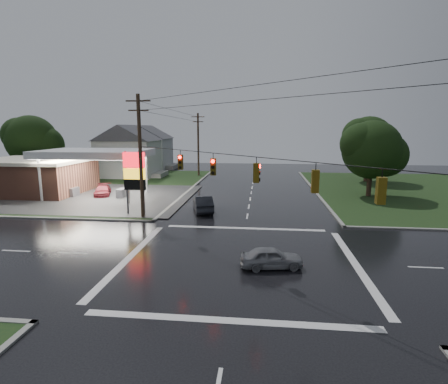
# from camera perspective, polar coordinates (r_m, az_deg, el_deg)

# --- Properties ---
(ground) EXTENTS (120.00, 120.00, 0.00)m
(ground) POSITION_cam_1_polar(r_m,az_deg,el_deg) (22.17, 2.58, -11.02)
(ground) COLOR black
(ground) RESTS_ON ground
(grass_nw) EXTENTS (36.00, 36.00, 0.08)m
(grass_nw) POSITION_cam_1_polar(r_m,az_deg,el_deg) (54.58, -23.84, 1.05)
(grass_nw) COLOR #193316
(grass_nw) RESTS_ON ground
(gas_station) EXTENTS (26.20, 18.00, 5.60)m
(gas_station) POSITION_cam_1_polar(r_m,az_deg,el_deg) (48.79, -27.39, 2.73)
(gas_station) COLOR #2D2D2D
(gas_station) RESTS_ON ground
(pylon_sign) EXTENTS (2.00, 0.35, 6.00)m
(pylon_sign) POSITION_cam_1_polar(r_m,az_deg,el_deg) (33.50, -14.41, 3.09)
(pylon_sign) COLOR #59595E
(pylon_sign) RESTS_ON ground
(utility_pole_nw) EXTENTS (2.20, 0.32, 11.00)m
(utility_pole_nw) POSITION_cam_1_polar(r_m,az_deg,el_deg) (32.05, -13.49, 5.89)
(utility_pole_nw) COLOR #382619
(utility_pole_nw) RESTS_ON ground
(utility_pole_n) EXTENTS (2.20, 0.32, 10.50)m
(utility_pole_n) POSITION_cam_1_polar(r_m,az_deg,el_deg) (59.64, -4.23, 7.88)
(utility_pole_n) COLOR #382619
(utility_pole_n) RESTS_ON ground
(traffic_signals) EXTENTS (26.87, 26.87, 1.47)m
(traffic_signals) POSITION_cam_1_polar(r_m,az_deg,el_deg) (20.68, 2.77, 5.91)
(traffic_signals) COLOR black
(traffic_signals) RESTS_ON ground
(house_near) EXTENTS (11.05, 8.48, 8.60)m
(house_near) POSITION_cam_1_polar(r_m,az_deg,el_deg) (60.91, -15.29, 6.60)
(house_near) COLOR silver
(house_near) RESTS_ON ground
(house_far) EXTENTS (11.05, 8.48, 8.60)m
(house_far) POSITION_cam_1_polar(r_m,az_deg,el_deg) (72.51, -12.57, 7.28)
(house_far) COLOR silver
(house_far) RESTS_ON ground
(tree_nw_behind) EXTENTS (8.93, 7.60, 10.00)m
(tree_nw_behind) POSITION_cam_1_polar(r_m,az_deg,el_deg) (61.60, -28.79, 7.38)
(tree_nw_behind) COLOR black
(tree_nw_behind) RESTS_ON ground
(tree_ne_near) EXTENTS (7.99, 6.80, 8.98)m
(tree_ne_near) POSITION_cam_1_polar(r_m,az_deg,el_deg) (44.57, 23.15, 6.34)
(tree_ne_near) COLOR black
(tree_ne_near) RESTS_ON ground
(tree_ne_far) EXTENTS (8.46, 7.20, 9.80)m
(tree_ne_far) POSITION_cam_1_polar(r_m,az_deg,el_deg) (56.89, 22.64, 7.71)
(tree_ne_far) COLOR black
(tree_ne_far) RESTS_ON ground
(car_north) EXTENTS (2.91, 5.06, 1.58)m
(car_north) POSITION_cam_1_polar(r_m,az_deg,el_deg) (34.34, -3.48, -1.88)
(car_north) COLOR black
(car_north) RESTS_ON ground
(car_crossing) EXTENTS (3.85, 2.06, 1.25)m
(car_crossing) POSITION_cam_1_polar(r_m,az_deg,el_deg) (20.99, 7.74, -10.56)
(car_crossing) COLOR gray
(car_crossing) RESTS_ON ground
(car_pump) EXTENTS (3.12, 4.69, 1.26)m
(car_pump) POSITION_cam_1_polar(r_m,az_deg,el_deg) (44.74, -19.20, 0.24)
(car_pump) COLOR #5B141B
(car_pump) RESTS_ON ground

